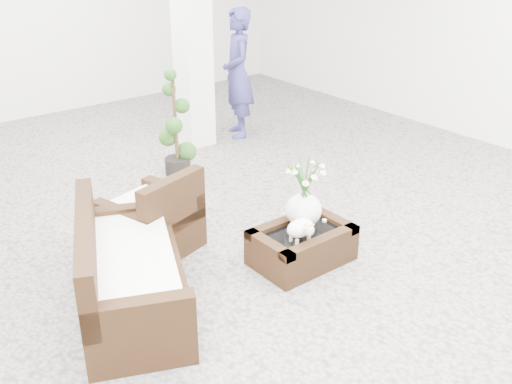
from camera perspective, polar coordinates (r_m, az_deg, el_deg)
ground at (r=5.89m, az=-0.60°, el=-5.16°), size 11.00×11.00×0.00m
column at (r=8.17m, az=-6.22°, el=16.30°), size 0.40×0.40×3.50m
coffee_table at (r=5.57m, az=4.40°, el=-5.25°), size 0.90×0.60×0.31m
sheep_figurine at (r=5.31m, az=4.25°, el=-3.63°), size 0.28×0.23×0.21m
planter_narcissus at (r=5.44m, az=4.66°, el=0.57°), size 0.44×0.44×0.80m
tealight at (r=5.69m, az=6.56°, el=-2.72°), size 0.04×0.04×0.03m
armchair at (r=5.73m, az=-10.16°, el=-1.79°), size 0.95×0.93×0.82m
loveseat at (r=4.88m, az=-11.83°, el=-6.70°), size 1.36×1.80×0.87m
topiary at (r=7.35m, az=-7.73°, el=6.52°), size 0.35×0.35×1.32m
shopper at (r=8.65m, az=-1.75°, el=11.26°), size 0.67×0.79×1.83m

